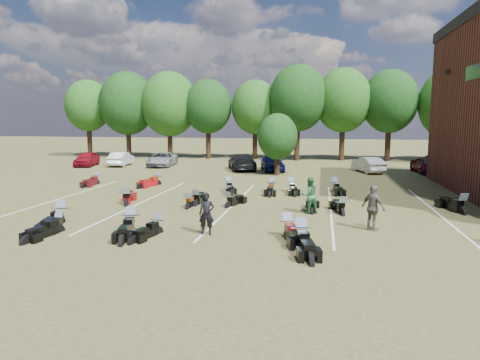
% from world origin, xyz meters
% --- Properties ---
extents(ground, '(160.00, 160.00, 0.00)m').
position_xyz_m(ground, '(0.00, 0.00, 0.00)').
color(ground, brown).
rests_on(ground, ground).
extents(car_0, '(2.52, 4.35, 1.39)m').
position_xyz_m(car_0, '(-20.61, 18.81, 0.70)').
color(car_0, maroon).
rests_on(car_0, ground).
extents(car_1, '(1.94, 4.22, 1.34)m').
position_xyz_m(car_1, '(-17.46, 19.60, 0.67)').
color(car_1, silver).
rests_on(car_1, ground).
extents(car_2, '(2.71, 4.98, 1.32)m').
position_xyz_m(car_2, '(-13.49, 20.07, 0.66)').
color(car_2, '#919398').
rests_on(car_2, ground).
extents(car_3, '(3.57, 5.43, 1.46)m').
position_xyz_m(car_3, '(-5.43, 18.54, 0.73)').
color(car_3, black).
rests_on(car_3, ground).
extents(car_4, '(2.77, 4.63, 1.48)m').
position_xyz_m(car_4, '(-2.72, 18.53, 0.74)').
color(car_4, navy).
rests_on(car_4, ground).
extents(car_5, '(2.64, 4.24, 1.32)m').
position_xyz_m(car_5, '(5.34, 18.69, 0.66)').
color(car_5, beige).
rests_on(car_5, ground).
extents(car_6, '(2.47, 4.73, 1.27)m').
position_xyz_m(car_6, '(10.32, 19.08, 0.64)').
color(car_6, '#4E0411').
rests_on(car_6, ground).
extents(car_7, '(2.89, 5.74, 1.60)m').
position_xyz_m(car_7, '(10.62, 18.77, 0.80)').
color(car_7, '#37373C').
rests_on(car_7, ground).
extents(person_black, '(0.67, 0.50, 1.66)m').
position_xyz_m(person_black, '(-2.84, -2.80, 0.83)').
color(person_black, black).
rests_on(person_black, ground).
extents(person_green, '(1.05, 0.96, 1.75)m').
position_xyz_m(person_green, '(0.96, 1.82, 0.87)').
color(person_green, '#266735').
rests_on(person_green, ground).
extents(person_grey, '(1.09, 1.10, 1.87)m').
position_xyz_m(person_grey, '(3.59, -0.92, 0.93)').
color(person_grey, '#58534B').
rests_on(person_grey, ground).
extents(motorcycle_0, '(0.98, 2.30, 1.24)m').
position_xyz_m(motorcycle_0, '(-8.72, -3.61, 0.00)').
color(motorcycle_0, black).
rests_on(motorcycle_0, ground).
extents(motorcycle_1, '(1.43, 2.65, 1.41)m').
position_xyz_m(motorcycle_1, '(-9.46, -2.32, 0.00)').
color(motorcycle_1, black).
rests_on(motorcycle_1, ground).
extents(motorcycle_2, '(1.39, 2.59, 1.38)m').
position_xyz_m(motorcycle_2, '(-5.93, -2.95, 0.00)').
color(motorcycle_2, black).
rests_on(motorcycle_2, ground).
extents(motorcycle_3, '(1.15, 2.14, 1.14)m').
position_xyz_m(motorcycle_3, '(-4.76, -3.05, 0.00)').
color(motorcycle_3, black).
rests_on(motorcycle_3, ground).
extents(motorcycle_4, '(1.30, 2.63, 1.40)m').
position_xyz_m(motorcycle_4, '(0.86, -3.68, 0.00)').
color(motorcycle_4, black).
rests_on(motorcycle_4, ground).
extents(motorcycle_5, '(1.46, 2.45, 1.30)m').
position_xyz_m(motorcycle_5, '(0.30, -2.59, 0.00)').
color(motorcycle_5, black).
rests_on(motorcycle_5, ground).
extents(motorcycle_7, '(1.50, 2.55, 1.36)m').
position_xyz_m(motorcycle_7, '(-8.45, 1.90, 0.00)').
color(motorcycle_7, maroon).
rests_on(motorcycle_7, ground).
extents(motorcycle_8, '(0.66, 2.05, 1.14)m').
position_xyz_m(motorcycle_8, '(-5.06, 1.78, 0.00)').
color(motorcycle_8, black).
rests_on(motorcycle_8, ground).
extents(motorcycle_9, '(0.89, 2.25, 1.23)m').
position_xyz_m(motorcycle_9, '(-4.89, 2.59, 0.00)').
color(motorcycle_9, black).
rests_on(motorcycle_9, ground).
extents(motorcycle_10, '(1.24, 2.15, 1.14)m').
position_xyz_m(motorcycle_10, '(-3.12, 2.47, 0.00)').
color(motorcycle_10, black).
rests_on(motorcycle_10, ground).
extents(motorcycle_11, '(0.73, 2.25, 1.25)m').
position_xyz_m(motorcycle_11, '(1.12, 1.86, 0.00)').
color(motorcycle_11, black).
rests_on(motorcycle_11, ground).
extents(motorcycle_12, '(1.10, 2.34, 1.25)m').
position_xyz_m(motorcycle_12, '(2.51, 1.72, 0.00)').
color(motorcycle_12, black).
rests_on(motorcycle_12, ground).
extents(motorcycle_13, '(1.40, 2.65, 1.41)m').
position_xyz_m(motorcycle_13, '(8.08, 3.02, 0.00)').
color(motorcycle_13, black).
rests_on(motorcycle_13, ground).
extents(motorcycle_14, '(0.74, 2.22, 1.23)m').
position_xyz_m(motorcycle_14, '(-13.75, 8.38, 0.00)').
color(motorcycle_14, '#400910').
rests_on(motorcycle_14, ground).
extents(motorcycle_15, '(1.47, 2.44, 1.30)m').
position_xyz_m(motorcycle_15, '(-9.47, 8.80, 0.00)').
color(motorcycle_15, maroon).
rests_on(motorcycle_15, ground).
extents(motorcycle_16, '(1.36, 2.32, 1.23)m').
position_xyz_m(motorcycle_16, '(-4.22, 7.51, 0.00)').
color(motorcycle_16, black).
rests_on(motorcycle_16, ground).
extents(motorcycle_17, '(0.83, 2.33, 1.28)m').
position_xyz_m(motorcycle_17, '(-1.48, 7.41, 0.00)').
color(motorcycle_17, black).
rests_on(motorcycle_17, ground).
extents(motorcycle_18, '(1.12, 2.34, 1.26)m').
position_xyz_m(motorcycle_18, '(-0.30, 7.79, 0.00)').
color(motorcycle_18, black).
rests_on(motorcycle_18, ground).
extents(motorcycle_19, '(1.10, 2.35, 1.26)m').
position_xyz_m(motorcycle_19, '(2.34, 8.28, 0.00)').
color(motorcycle_19, black).
rests_on(motorcycle_19, ground).
extents(tree_line, '(56.00, 6.00, 9.79)m').
position_xyz_m(tree_line, '(-1.00, 29.00, 6.31)').
color(tree_line, black).
rests_on(tree_line, ground).
extents(young_tree_midfield, '(3.20, 3.20, 4.70)m').
position_xyz_m(young_tree_midfield, '(-2.00, 15.50, 3.09)').
color(young_tree_midfield, black).
rests_on(young_tree_midfield, ground).
extents(parking_lines, '(20.10, 14.00, 0.01)m').
position_xyz_m(parking_lines, '(-3.00, 3.00, 0.01)').
color(parking_lines, silver).
rests_on(parking_lines, ground).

